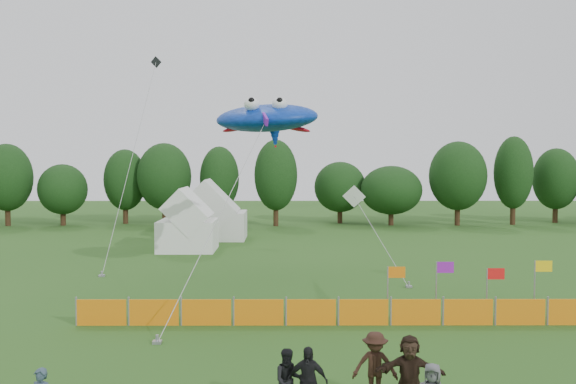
{
  "coord_description": "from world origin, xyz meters",
  "views": [
    {
      "loc": [
        -0.09,
        -16.29,
        6.37
      ],
      "look_at": [
        0.0,
        6.0,
        5.2
      ],
      "focal_mm": 40.0,
      "sensor_mm": 36.0,
      "label": 1
    }
  ],
  "objects_px": {
    "barrier_fence": "(337,312)",
    "stingray_kite": "(267,119)",
    "tent_left": "(188,225)",
    "tent_right": "(214,216)",
    "spectator_b": "(289,381)",
    "spectator_c": "(375,366)",
    "spectator_f": "(410,373)",
    "spectator_d": "(308,381)"
  },
  "relations": [
    {
      "from": "tent_left",
      "to": "spectator_c",
      "type": "xyz_separation_m",
      "value": [
        9.1,
        -27.57,
        -0.83
      ]
    },
    {
      "from": "spectator_b",
      "to": "stingray_kite",
      "type": "xyz_separation_m",
      "value": [
        -1.0,
        16.81,
        7.56
      ]
    },
    {
      "from": "tent_right",
      "to": "spectator_b",
      "type": "bearing_deg",
      "value": -80.66
    },
    {
      "from": "tent_left",
      "to": "spectator_c",
      "type": "distance_m",
      "value": 29.05
    },
    {
      "from": "spectator_c",
      "to": "spectator_f",
      "type": "bearing_deg",
      "value": -30.52
    },
    {
      "from": "spectator_b",
      "to": "spectator_f",
      "type": "height_order",
      "value": "spectator_f"
    },
    {
      "from": "tent_right",
      "to": "spectator_d",
      "type": "xyz_separation_m",
      "value": [
        6.16,
        -34.83,
        -0.93
      ]
    },
    {
      "from": "stingray_kite",
      "to": "spectator_f",
      "type": "bearing_deg",
      "value": -76.29
    },
    {
      "from": "tent_right",
      "to": "spectator_c",
      "type": "distance_m",
      "value": 34.81
    },
    {
      "from": "tent_left",
      "to": "barrier_fence",
      "type": "distance_m",
      "value": 21.8
    },
    {
      "from": "spectator_f",
      "to": "spectator_d",
      "type": "bearing_deg",
      "value": -163.31
    },
    {
      "from": "barrier_fence",
      "to": "spectator_c",
      "type": "distance_m",
      "value": 7.66
    },
    {
      "from": "tent_right",
      "to": "barrier_fence",
      "type": "relative_size",
      "value": 0.25
    },
    {
      "from": "spectator_b",
      "to": "barrier_fence",
      "type": "bearing_deg",
      "value": 69.1
    },
    {
      "from": "barrier_fence",
      "to": "spectator_c",
      "type": "bearing_deg",
      "value": -87.2
    },
    {
      "from": "tent_right",
      "to": "spectator_c",
      "type": "bearing_deg",
      "value": -76.77
    },
    {
      "from": "tent_right",
      "to": "spectator_d",
      "type": "height_order",
      "value": "tent_right"
    },
    {
      "from": "tent_right",
      "to": "stingray_kite",
      "type": "relative_size",
      "value": 0.28
    },
    {
      "from": "spectator_b",
      "to": "spectator_c",
      "type": "relative_size",
      "value": 0.87
    },
    {
      "from": "spectator_c",
      "to": "spectator_f",
      "type": "height_order",
      "value": "spectator_f"
    },
    {
      "from": "tent_left",
      "to": "tent_right",
      "type": "bearing_deg",
      "value": 79.8
    },
    {
      "from": "spectator_b",
      "to": "spectator_d",
      "type": "distance_m",
      "value": 0.52
    },
    {
      "from": "spectator_b",
      "to": "spectator_c",
      "type": "distance_m",
      "value": 2.39
    },
    {
      "from": "spectator_b",
      "to": "tent_left",
      "type": "bearing_deg",
      "value": 95.44
    },
    {
      "from": "tent_left",
      "to": "spectator_b",
      "type": "distance_m",
      "value": 29.13
    },
    {
      "from": "spectator_c",
      "to": "stingray_kite",
      "type": "relative_size",
      "value": 0.1
    },
    {
      "from": "tent_right",
      "to": "spectator_b",
      "type": "height_order",
      "value": "tent_right"
    },
    {
      "from": "barrier_fence",
      "to": "stingray_kite",
      "type": "relative_size",
      "value": 1.12
    },
    {
      "from": "stingray_kite",
      "to": "tent_left",
      "type": "bearing_deg",
      "value": 116.86
    },
    {
      "from": "spectator_d",
      "to": "stingray_kite",
      "type": "distance_m",
      "value": 18.67
    },
    {
      "from": "barrier_fence",
      "to": "spectator_f",
      "type": "xyz_separation_m",
      "value": [
        1.17,
        -8.22,
        0.45
      ]
    },
    {
      "from": "tent_left",
      "to": "spectator_b",
      "type": "relative_size",
      "value": 2.45
    },
    {
      "from": "tent_left",
      "to": "spectator_c",
      "type": "relative_size",
      "value": 2.14
    },
    {
      "from": "tent_right",
      "to": "spectator_f",
      "type": "bearing_deg",
      "value": -75.74
    },
    {
      "from": "tent_left",
      "to": "spectator_f",
      "type": "distance_m",
      "value": 29.86
    },
    {
      "from": "spectator_b",
      "to": "stingray_kite",
      "type": "relative_size",
      "value": 0.09
    },
    {
      "from": "tent_left",
      "to": "spectator_f",
      "type": "xyz_separation_m",
      "value": [
        9.89,
        -28.16,
        -0.8
      ]
    },
    {
      "from": "barrier_fence",
      "to": "spectator_b",
      "type": "distance_m",
      "value": 8.59
    },
    {
      "from": "tent_left",
      "to": "tent_right",
      "type": "xyz_separation_m",
      "value": [
        1.13,
        6.3,
        0.05
      ]
    },
    {
      "from": "tent_left",
      "to": "spectator_b",
      "type": "height_order",
      "value": "tent_left"
    },
    {
      "from": "tent_right",
      "to": "spectator_d",
      "type": "relative_size",
      "value": 2.9
    },
    {
      "from": "tent_right",
      "to": "spectator_f",
      "type": "distance_m",
      "value": 35.56
    }
  ]
}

